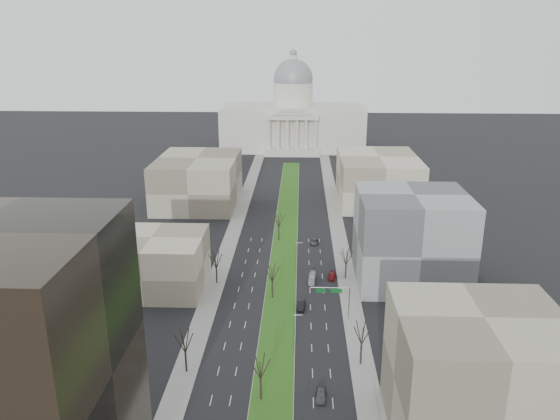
% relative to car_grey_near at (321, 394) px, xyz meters
% --- Properties ---
extents(ground, '(600.00, 600.00, 0.00)m').
position_rel_car_grey_near_xyz_m(ground, '(-8.90, 79.12, -0.80)').
color(ground, black).
rests_on(ground, ground).
extents(median, '(8.00, 222.03, 0.20)m').
position_rel_car_grey_near_xyz_m(median, '(-8.90, 78.11, -0.70)').
color(median, '#999993').
rests_on(median, ground).
extents(sidewalk_left, '(5.00, 330.00, 0.15)m').
position_rel_car_grey_near_xyz_m(sidewalk_left, '(-26.40, 54.12, -0.72)').
color(sidewalk_left, gray).
rests_on(sidewalk_left, ground).
extents(sidewalk_right, '(5.00, 330.00, 0.15)m').
position_rel_car_grey_near_xyz_m(sidewalk_right, '(8.60, 54.12, -0.72)').
color(sidewalk_right, gray).
rests_on(sidewalk_right, ground).
extents(capitol, '(80.00, 46.00, 55.00)m').
position_rel_car_grey_near_xyz_m(capitol, '(-8.90, 228.70, 15.51)').
color(capitol, beige).
rests_on(capitol, ground).
extents(building_beige_left, '(26.00, 22.00, 14.00)m').
position_rel_car_grey_near_xyz_m(building_beige_left, '(-41.90, 44.12, 6.20)').
color(building_beige_left, gray).
rests_on(building_beige_left, ground).
extents(building_tan_right, '(26.00, 24.00, 22.00)m').
position_rel_car_grey_near_xyz_m(building_tan_right, '(24.10, -8.88, 10.20)').
color(building_tan_right, gray).
rests_on(building_tan_right, ground).
extents(building_grey_right, '(28.00, 26.00, 24.00)m').
position_rel_car_grey_near_xyz_m(building_grey_right, '(25.10, 51.12, 11.20)').
color(building_grey_right, '#5A5C5F').
rests_on(building_grey_right, ground).
extents(building_far_left, '(30.00, 40.00, 18.00)m').
position_rel_car_grey_near_xyz_m(building_far_left, '(-43.90, 119.12, 8.20)').
color(building_far_left, gray).
rests_on(building_far_left, ground).
extents(building_far_right, '(30.00, 40.00, 18.00)m').
position_rel_car_grey_near_xyz_m(building_far_right, '(26.10, 124.12, 8.20)').
color(building_far_right, gray).
rests_on(building_far_right, ground).
extents(tree_left_mid, '(5.40, 5.40, 9.72)m').
position_rel_car_grey_near_xyz_m(tree_left_mid, '(-26.10, 7.12, 6.20)').
color(tree_left_mid, black).
rests_on(tree_left_mid, ground).
extents(tree_left_far, '(5.28, 5.28, 9.50)m').
position_rel_car_grey_near_xyz_m(tree_left_far, '(-26.10, 47.12, 6.04)').
color(tree_left_far, black).
rests_on(tree_left_far, ground).
extents(tree_right_mid, '(5.52, 5.52, 9.94)m').
position_rel_car_grey_near_xyz_m(tree_right_mid, '(8.30, 11.12, 6.36)').
color(tree_right_mid, black).
rests_on(tree_right_mid, ground).
extents(tree_right_far, '(5.04, 5.04, 9.07)m').
position_rel_car_grey_near_xyz_m(tree_right_far, '(8.30, 51.12, 5.73)').
color(tree_right_far, black).
rests_on(tree_right_far, ground).
extents(tree_median_a, '(5.40, 5.40, 9.72)m').
position_rel_car_grey_near_xyz_m(tree_median_a, '(-10.90, -0.88, 6.20)').
color(tree_median_a, black).
rests_on(tree_median_a, ground).
extents(tree_median_b, '(5.40, 5.40, 9.72)m').
position_rel_car_grey_near_xyz_m(tree_median_b, '(-10.90, 39.12, 6.20)').
color(tree_median_b, black).
rests_on(tree_median_b, ground).
extents(tree_median_c, '(5.40, 5.40, 9.72)m').
position_rel_car_grey_near_xyz_m(tree_median_c, '(-10.90, 79.12, 6.20)').
color(tree_median_c, black).
rests_on(tree_median_c, ground).
extents(streetlamp_median_b, '(1.90, 0.20, 9.16)m').
position_rel_car_grey_near_xyz_m(streetlamp_median_b, '(-5.14, 14.12, 4.01)').
color(streetlamp_median_b, gray).
rests_on(streetlamp_median_b, ground).
extents(streetlamp_median_c, '(1.90, 0.20, 9.16)m').
position_rel_car_grey_near_xyz_m(streetlamp_median_c, '(-5.14, 54.12, 4.01)').
color(streetlamp_median_c, gray).
rests_on(streetlamp_median_c, ground).
extents(mast_arm_signs, '(9.12, 0.24, 8.09)m').
position_rel_car_grey_near_xyz_m(mast_arm_signs, '(4.59, 29.15, 5.31)').
color(mast_arm_signs, gray).
rests_on(mast_arm_signs, ground).
extents(car_grey_near, '(2.15, 4.79, 1.60)m').
position_rel_car_grey_near_xyz_m(car_grey_near, '(0.00, 0.00, 0.00)').
color(car_grey_near, '#46474D').
rests_on(car_grey_near, ground).
extents(car_black, '(2.16, 5.30, 1.71)m').
position_rel_car_grey_near_xyz_m(car_black, '(-3.70, 34.11, 0.06)').
color(car_black, black).
rests_on(car_black, ground).
extents(car_red, '(2.56, 4.82, 1.33)m').
position_rel_car_grey_near_xyz_m(car_red, '(4.60, 51.23, -0.13)').
color(car_red, maroon).
rests_on(car_red, ground).
extents(car_grey_far, '(2.89, 5.04, 1.32)m').
position_rel_car_grey_near_xyz_m(car_grey_far, '(0.52, 76.83, -0.14)').
color(car_grey_far, '#45464C').
rests_on(car_grey_far, ground).
extents(box_van, '(2.18, 7.02, 1.92)m').
position_rel_car_grey_near_xyz_m(box_van, '(-0.72, 49.29, 0.16)').
color(box_van, silver).
rests_on(box_van, ground).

